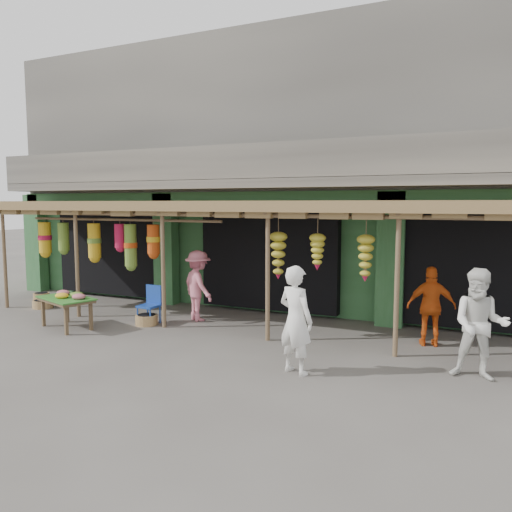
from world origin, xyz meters
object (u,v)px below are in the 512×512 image
at_px(person_right, 480,324).
at_px(person_shopper, 198,286).
at_px(flower_table, 67,299).
at_px(person_front, 296,320).
at_px(person_vendor, 431,306).
at_px(blue_chair, 151,302).

xyz_separation_m(person_right, person_shopper, (-6.04, 1.54, -0.05)).
height_order(flower_table, person_front, person_front).
relative_size(person_right, person_vendor, 1.13).
bearing_deg(blue_chair, person_front, -21.67).
bearing_deg(person_shopper, flower_table, 71.30).
bearing_deg(person_front, person_vendor, -104.82).
bearing_deg(person_shopper, person_front, 174.90).
xyz_separation_m(person_front, person_shopper, (-3.35, 2.48, -0.05)).
distance_m(person_vendor, person_shopper, 5.17).
relative_size(person_front, person_vendor, 1.14).
distance_m(flower_table, person_shopper, 2.89).
height_order(blue_chair, person_right, person_right).
xyz_separation_m(person_vendor, person_shopper, (-5.17, -0.08, 0.05)).
bearing_deg(person_shopper, person_vendor, -147.74).
bearing_deg(flower_table, person_right, 20.80).
bearing_deg(person_right, flower_table, -177.45).
distance_m(flower_table, person_vendor, 7.63).
relative_size(blue_chair, person_vendor, 0.56).
height_order(person_front, person_right, person_front).
bearing_deg(person_front, flower_table, 14.25).
height_order(person_right, person_vendor, person_right).
bearing_deg(person_right, person_front, -160.46).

